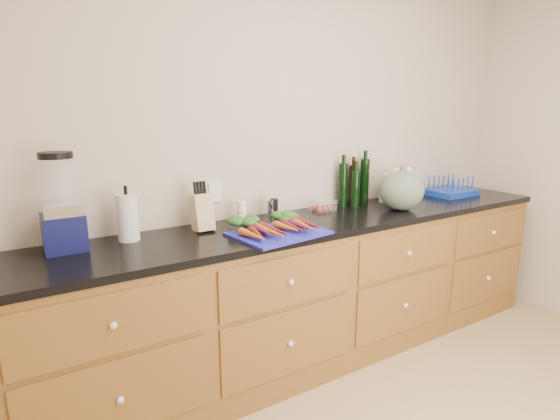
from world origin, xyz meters
TOP-DOWN VIEW (x-y plane):
  - wall_back at (0.00, 1.62)m, footprint 4.10×0.05m
  - cabinets at (0.00, 1.30)m, footprint 3.60×0.64m
  - countertop at (0.00, 1.30)m, footprint 3.64×0.62m
  - cutting_board at (-0.43, 1.14)m, footprint 0.53×0.43m
  - carrots at (-0.43, 1.19)m, footprint 0.43×0.32m
  - squash at (0.60, 1.21)m, footprint 0.30×0.30m
  - blender_appliance at (-1.46, 1.46)m, footprint 0.19×0.19m
  - paper_towel at (-1.15, 1.46)m, footprint 0.11×0.11m
  - knife_block at (-0.75, 1.44)m, footprint 0.10×0.10m
  - grinder_salt at (-0.48, 1.48)m, footprint 0.06×0.06m
  - grinder_pepper at (-0.25, 1.48)m, footprint 0.05×0.05m
  - canister_chrome at (-0.28, 1.48)m, footprint 0.05×0.05m
  - tomato_box at (0.12, 1.47)m, footprint 0.16×0.13m
  - bottles at (0.44, 1.51)m, footprint 0.27×0.14m
  - grocery_bag at (0.82, 1.42)m, footprint 0.35×0.32m
  - dish_rack at (1.34, 1.38)m, footprint 0.37×0.29m

SIDE VIEW (x-z plane):
  - cabinets at x=0.00m, z-range 0.00..0.90m
  - countertop at x=0.00m, z-range 0.90..0.94m
  - cutting_board at x=-0.43m, z-range 0.94..0.95m
  - tomato_box at x=0.12m, z-range 0.94..1.01m
  - dish_rack at x=1.34m, z-range 0.90..1.05m
  - carrots at x=-0.43m, z-range 0.95..1.01m
  - canister_chrome at x=-0.28m, z-range 0.94..1.06m
  - grinder_pepper at x=-0.25m, z-range 0.94..1.06m
  - grinder_salt at x=-0.48m, z-range 0.94..1.07m
  - knife_block at x=-0.75m, z-range 0.94..1.15m
  - grocery_bag at x=0.82m, z-range 0.94..1.15m
  - paper_towel at x=-1.15m, z-range 0.94..1.19m
  - squash at x=0.60m, z-range 0.94..1.21m
  - bottles at x=0.44m, z-range 0.93..1.25m
  - blender_appliance at x=-1.46m, z-range 0.91..1.39m
  - wall_back at x=0.00m, z-range 0.00..2.60m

